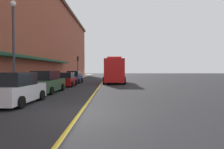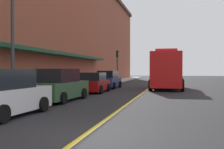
% 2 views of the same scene
% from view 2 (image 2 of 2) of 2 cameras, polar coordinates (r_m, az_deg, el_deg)
% --- Properties ---
extents(ground_plane, '(112.00, 112.00, 0.00)m').
position_cam_2_polar(ground_plane, '(32.14, 8.28, -2.24)').
color(ground_plane, '#232326').
extents(sidewalk_left, '(2.40, 70.00, 0.15)m').
position_cam_2_polar(sidewalk_left, '(33.17, -2.46, -2.00)').
color(sidewalk_left, '#ADA8A0').
rests_on(sidewalk_left, ground).
extents(lane_center_stripe, '(0.16, 70.00, 0.01)m').
position_cam_2_polar(lane_center_stripe, '(32.14, 8.28, -2.23)').
color(lane_center_stripe, gold).
rests_on(lane_center_stripe, ground).
extents(brick_building_left, '(15.07, 64.00, 14.37)m').
position_cam_2_polar(brick_building_left, '(35.63, -15.85, 9.65)').
color(brick_building_left, brown).
rests_on(brick_building_left, ground).
extents(parked_car_0, '(2.11, 4.43, 1.81)m').
position_cam_2_polar(parked_car_0, '(11.44, -21.19, -3.81)').
color(parked_car_0, silver).
rests_on(parked_car_0, ground).
extents(parked_car_1, '(2.11, 4.92, 1.84)m').
position_cam_2_polar(parked_car_1, '(16.30, -10.62, -2.31)').
color(parked_car_1, '#2D5133').
rests_on(parked_car_1, ground).
extents(parked_car_2, '(2.15, 4.36, 1.58)m').
position_cam_2_polar(parked_car_2, '(22.16, -3.86, -1.73)').
color(parked_car_2, maroon).
rests_on(parked_car_2, ground).
extents(parked_car_3, '(2.02, 4.38, 1.71)m').
position_cam_2_polar(parked_car_3, '(27.25, -0.76, -1.12)').
color(parked_car_3, navy).
rests_on(parked_car_3, ground).
extents(fire_truck, '(2.97, 7.69, 3.54)m').
position_cam_2_polar(fire_truck, '(26.42, 11.23, 0.72)').
color(fire_truck, red).
rests_on(fire_truck, ground).
extents(parking_meter_0, '(0.14, 0.18, 1.33)m').
position_cam_2_polar(parking_meter_0, '(20.23, -9.92, -1.10)').
color(parking_meter_0, '#4C4C51').
rests_on(parking_meter_0, sidewalk_left).
extents(parking_meter_1, '(0.14, 0.18, 1.33)m').
position_cam_2_polar(parking_meter_1, '(15.18, -18.06, -1.81)').
color(parking_meter_1, '#4C4C51').
rests_on(parking_meter_1, sidewalk_left).
extents(street_lamp_left, '(0.44, 0.44, 6.94)m').
position_cam_2_polar(street_lamp_left, '(15.88, -19.62, 10.40)').
color(street_lamp_left, '#33383D').
rests_on(street_lamp_left, sidewalk_left).
extents(traffic_light_near, '(0.38, 0.36, 4.30)m').
position_cam_2_polar(traffic_light_near, '(38.66, 1.09, 2.98)').
color(traffic_light_near, '#232326').
rests_on(traffic_light_near, sidewalk_left).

